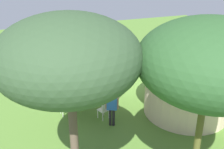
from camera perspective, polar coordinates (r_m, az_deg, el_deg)
name	(u,v)px	position (r m, az deg, el deg)	size (l,w,h in m)	color
ground_plane	(123,83)	(15.97, 2.32, -1.77)	(36.00, 36.00, 0.00)	#527C2F
thatched_hut	(189,69)	(12.41, 16.61, 1.11)	(4.77, 4.77, 4.12)	beige
shade_umbrella	(86,61)	(12.12, -5.69, 3.04)	(3.35, 3.35, 2.87)	brown
patio_dining_table	(88,97)	(12.89, -5.36, -4.96)	(1.56, 1.07, 0.74)	silver
patio_chair_west_end	(94,89)	(14.03, -3.97, -3.10)	(0.60, 0.59, 0.90)	silver
patio_chair_near_lawn	(63,105)	(12.62, -10.67, -6.62)	(0.45, 0.47, 0.90)	white
patio_chair_east_end	(104,109)	(12.10, -1.67, -7.59)	(0.56, 0.55, 0.90)	white
guest_beside_umbrella	(112,106)	(11.41, -0.02, -6.90)	(0.54, 0.38, 1.64)	black
standing_watcher	(131,48)	(19.10, 4.17, 5.77)	(0.46, 0.53, 1.76)	#252128
striped_lounge_chair	(121,73)	(16.66, 1.91, 0.29)	(0.93, 0.78, 0.65)	#306CB0
zebra_nearest_camera	(79,66)	(16.00, -7.21, 1.94)	(2.16, 1.22, 1.52)	silver
zebra_by_umbrella	(154,56)	(17.93, 9.24, 4.09)	(2.10, 1.09, 1.50)	silver
acacia_tree_left_background	(69,58)	(6.27, -9.50, 3.59)	(3.57, 3.57, 5.71)	brown
acacia_tree_behind_hut	(210,62)	(6.67, 20.67, 2.60)	(3.61, 3.61, 5.60)	#4E4E21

